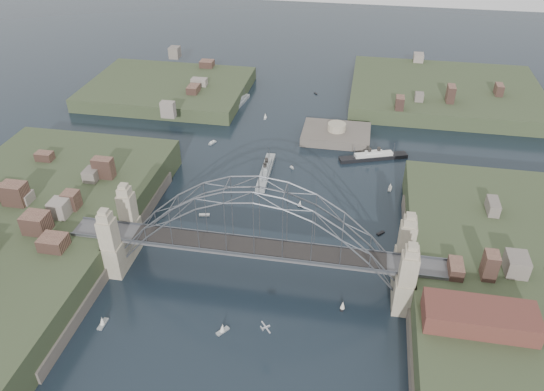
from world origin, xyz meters
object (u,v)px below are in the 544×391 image
(wharf_shed, at_px, (480,317))
(ocean_liner, at_px, (373,157))
(bridge, at_px, (257,233))
(naval_cruiser_near, at_px, (266,171))
(fort_island, at_px, (336,139))
(naval_cruiser_far, at_px, (240,103))

(wharf_shed, bearing_deg, ocean_liner, 105.13)
(bridge, distance_m, naval_cruiser_near, 45.56)
(fort_island, distance_m, naval_cruiser_far, 42.94)
(wharf_shed, height_order, naval_cruiser_far, wharf_shed)
(naval_cruiser_far, bearing_deg, bridge, -74.26)
(wharf_shed, bearing_deg, fort_island, 110.85)
(bridge, height_order, naval_cruiser_near, bridge)
(naval_cruiser_far, relative_size, ocean_liner, 0.76)
(bridge, relative_size, naval_cruiser_near, 4.11)
(bridge, relative_size, fort_island, 3.82)
(naval_cruiser_near, bearing_deg, naval_cruiser_far, 112.00)
(fort_island, bearing_deg, wharf_shed, -69.15)
(naval_cruiser_near, bearing_deg, ocean_liner, 25.36)
(naval_cruiser_near, height_order, naval_cruiser_far, naval_cruiser_near)
(fort_island, distance_m, naval_cruiser_near, 32.27)
(fort_island, height_order, naval_cruiser_near, naval_cruiser_near)
(fort_island, relative_size, wharf_shed, 1.10)
(wharf_shed, distance_m, naval_cruiser_near, 77.19)
(wharf_shed, height_order, ocean_liner, wharf_shed)
(bridge, xyz_separation_m, wharf_shed, (44.00, -14.00, -2.32))
(wharf_shed, bearing_deg, bridge, 162.35)
(fort_island, relative_size, ocean_liner, 1.04)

